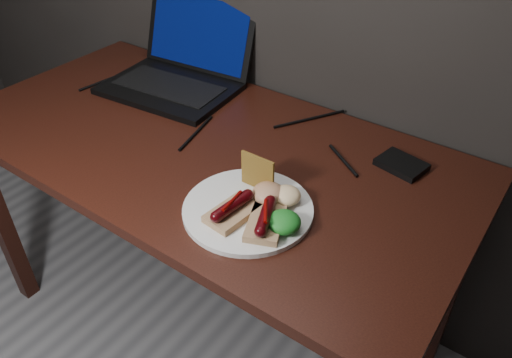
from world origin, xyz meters
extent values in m
cube|color=#38160E|center=(0.00, 1.38, 0.73)|extent=(1.40, 0.70, 0.03)
cube|color=#38160E|center=(-0.65, 1.08, 0.36)|extent=(0.05, 0.05, 0.72)
cube|color=#38160E|center=(-0.65, 1.68, 0.36)|extent=(0.05, 0.05, 0.72)
cube|color=#38160E|center=(0.65, 1.68, 0.36)|extent=(0.05, 0.05, 0.72)
cube|color=black|center=(-0.27, 1.54, 0.76)|extent=(0.41, 0.30, 0.02)
cube|color=black|center=(-0.27, 1.54, 0.77)|extent=(0.34, 0.18, 0.00)
cube|color=black|center=(-0.29, 1.71, 0.88)|extent=(0.40, 0.13, 0.23)
cube|color=#070B48|center=(-0.29, 1.71, 0.88)|extent=(0.36, 0.11, 0.20)
cube|color=black|center=(0.47, 1.58, 0.76)|extent=(0.12, 0.10, 0.02)
cylinder|color=black|center=(-0.04, 1.40, 0.75)|extent=(0.05, 0.18, 0.01)
cylinder|color=black|center=(0.17, 1.64, 0.75)|extent=(0.12, 0.19, 0.01)
cylinder|color=black|center=(0.34, 1.52, 0.75)|extent=(0.12, 0.09, 0.01)
cylinder|color=black|center=(-0.48, 1.48, 0.75)|extent=(0.03, 0.20, 0.01)
cylinder|color=silver|center=(0.26, 1.23, 0.76)|extent=(0.37, 0.37, 0.01)
cube|color=tan|center=(0.25, 1.19, 0.77)|extent=(0.08, 0.12, 0.02)
cylinder|color=#4C050A|center=(0.25, 1.19, 0.79)|extent=(0.03, 0.10, 0.02)
sphere|color=#4C050A|center=(0.25, 1.14, 0.79)|extent=(0.03, 0.02, 0.02)
sphere|color=#4C050A|center=(0.26, 1.23, 0.79)|extent=(0.03, 0.02, 0.02)
cylinder|color=#660604|center=(0.25, 1.19, 0.80)|extent=(0.01, 0.07, 0.01)
cube|color=tan|center=(0.33, 1.20, 0.77)|extent=(0.11, 0.13, 0.02)
cylinder|color=#4C050A|center=(0.33, 1.20, 0.79)|extent=(0.06, 0.10, 0.02)
sphere|color=#4C050A|center=(0.34, 1.16, 0.79)|extent=(0.03, 0.02, 0.02)
sphere|color=#4C050A|center=(0.31, 1.25, 0.79)|extent=(0.03, 0.02, 0.02)
cylinder|color=#660604|center=(0.33, 1.20, 0.80)|extent=(0.05, 0.06, 0.01)
cube|color=#AD7D2F|center=(0.24, 1.30, 0.80)|extent=(0.08, 0.01, 0.08)
ellipsoid|color=#13631A|center=(0.36, 1.22, 0.78)|extent=(0.07, 0.07, 0.04)
ellipsoid|color=maroon|center=(0.28, 1.27, 0.78)|extent=(0.07, 0.07, 0.04)
ellipsoid|color=white|center=(0.32, 1.29, 0.78)|extent=(0.06, 0.06, 0.04)
camera|label=1|loc=(0.75, 0.57, 1.46)|focal=35.00mm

